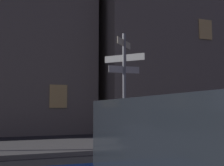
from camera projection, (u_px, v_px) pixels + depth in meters
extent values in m
cube|color=gray|center=(106.00, 144.00, 9.60)|extent=(40.00, 3.21, 0.14)
cylinder|color=gray|center=(124.00, 88.00, 8.99)|extent=(0.12, 0.12, 3.91)
cube|color=beige|center=(124.00, 43.00, 9.13)|extent=(0.80, 0.80, 0.24)
cube|color=white|center=(124.00, 58.00, 9.08)|extent=(1.09, 1.09, 0.24)
cube|color=white|center=(124.00, 70.00, 9.05)|extent=(1.15, 0.03, 0.24)
sphere|color=#F9EFCC|center=(222.00, 139.00, 6.34)|extent=(0.16, 0.16, 0.16)
torus|color=black|center=(221.00, 144.00, 7.71)|extent=(0.72, 0.07, 0.72)
cube|color=#F2C672|center=(58.00, 96.00, 13.41)|extent=(0.90, 0.06, 1.20)
cube|color=slate|center=(171.00, 24.00, 19.13)|extent=(11.51, 7.45, 15.20)
cube|color=#F2C672|center=(205.00, 29.00, 15.45)|extent=(0.90, 0.06, 1.20)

